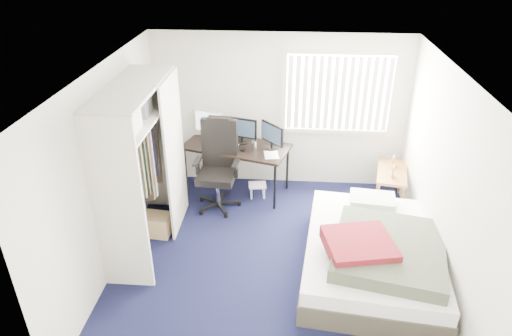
{
  "coord_description": "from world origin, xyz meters",
  "views": [
    {
      "loc": [
        0.16,
        -4.72,
        3.89
      ],
      "look_at": [
        -0.24,
        0.4,
        1.13
      ],
      "focal_mm": 32.0,
      "sensor_mm": 36.0,
      "label": 1
    }
  ],
  "objects": [
    {
      "name": "pine_box",
      "position": [
        -1.65,
        0.44,
        0.15
      ],
      "size": [
        0.43,
        0.34,
        0.3
      ],
      "primitive_type": "cube",
      "rotation": [
        0.0,
        0.0,
        -0.1
      ],
      "color": "tan",
      "rests_on": "ground"
    },
    {
      "name": "closet",
      "position": [
        -1.67,
        0.27,
        1.35
      ],
      "size": [
        0.64,
        1.84,
        2.22
      ],
      "color": "beige",
      "rests_on": "ground"
    },
    {
      "name": "room_shell",
      "position": [
        0.0,
        0.0,
        1.51
      ],
      "size": [
        4.2,
        4.2,
        4.2
      ],
      "color": "silver",
      "rests_on": "ground"
    },
    {
      "name": "bed",
      "position": [
        1.26,
        -0.17,
        0.3
      ],
      "size": [
        1.87,
        2.35,
        0.71
      ],
      "color": "#393429",
      "rests_on": "ground"
    },
    {
      "name": "office_chair",
      "position": [
        -0.88,
        1.29,
        0.53
      ],
      "size": [
        0.7,
        0.7,
        1.39
      ],
      "color": "black",
      "rests_on": "ground"
    },
    {
      "name": "nightstand",
      "position": [
        1.75,
        1.48,
        0.52
      ],
      "size": [
        0.59,
        0.92,
        0.77
      ],
      "color": "brown",
      "rests_on": "ground"
    },
    {
      "name": "window_assembly",
      "position": [
        0.9,
        2.04,
        1.6
      ],
      "size": [
        1.72,
        0.09,
        1.32
      ],
      "color": "white",
      "rests_on": "ground"
    },
    {
      "name": "desk",
      "position": [
        -0.65,
        1.75,
        0.83
      ],
      "size": [
        1.78,
        1.19,
        1.27
      ],
      "color": "black",
      "rests_on": "ground"
    },
    {
      "name": "footstool",
      "position": [
        -0.31,
        1.54,
        0.17
      ],
      "size": [
        0.3,
        0.25,
        0.22
      ],
      "color": "white",
      "rests_on": "ground"
    },
    {
      "name": "ground",
      "position": [
        0.0,
        0.0,
        0.0
      ],
      "size": [
        4.2,
        4.2,
        0.0
      ],
      "primitive_type": "plane",
      "color": "black",
      "rests_on": "ground"
    }
  ]
}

